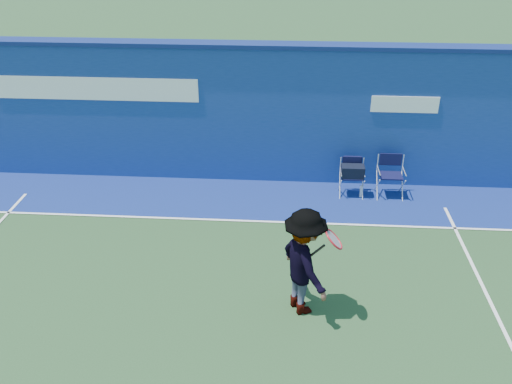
# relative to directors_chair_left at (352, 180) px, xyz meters

# --- Properties ---
(ground) EXTENTS (80.00, 80.00, 0.00)m
(ground) POSITION_rel_directors_chair_left_xyz_m (-2.58, -4.47, -0.35)
(ground) COLOR #254424
(ground) RESTS_ON ground
(stadium_wall) EXTENTS (24.00, 0.50, 3.08)m
(stadium_wall) POSITION_rel_directors_chair_left_xyz_m (-2.58, 0.73, 1.20)
(stadium_wall) COLOR navy
(stadium_wall) RESTS_ON ground
(out_of_bounds_strip) EXTENTS (24.00, 1.80, 0.01)m
(out_of_bounds_strip) POSITION_rel_directors_chair_left_xyz_m (-2.58, -0.37, -0.35)
(out_of_bounds_strip) COLOR navy
(out_of_bounds_strip) RESTS_ON ground
(court_lines) EXTENTS (24.00, 12.00, 0.01)m
(court_lines) POSITION_rel_directors_chair_left_xyz_m (-2.58, -3.87, -0.34)
(court_lines) COLOR white
(court_lines) RESTS_ON out_of_bounds_strip
(directors_chair_left) EXTENTS (0.49, 0.45, 0.82)m
(directors_chair_left) POSITION_rel_directors_chair_left_xyz_m (0.00, 0.00, 0.00)
(directors_chair_left) COLOR silver
(directors_chair_left) RESTS_ON ground
(directors_chair_right) EXTENTS (0.54, 0.48, 0.90)m
(directors_chair_right) POSITION_rel_directors_chair_left_xyz_m (0.82, 0.02, -0.07)
(directors_chair_right) COLOR silver
(directors_chair_right) RESTS_ON ground
(water_bottle) EXTENTS (0.07, 0.07, 0.27)m
(water_bottle) POSITION_rel_directors_chair_left_xyz_m (0.22, -0.09, -0.22)
(water_bottle) COLOR silver
(water_bottle) RESTS_ON ground
(tennis_player) EXTENTS (1.11, 1.31, 1.76)m
(tennis_player) POSITION_rel_directors_chair_left_xyz_m (-1.08, -3.82, 0.53)
(tennis_player) COLOR #EA4738
(tennis_player) RESTS_ON ground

